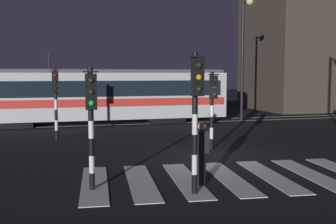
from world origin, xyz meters
TOP-DOWN VIEW (x-y plane):
  - ground_plane at (0.00, 0.00)m, footprint 120.00×120.00m
  - rail_near at (0.00, 10.00)m, footprint 80.00×0.12m
  - rail_far at (0.00, 11.43)m, footprint 80.00×0.12m
  - crosswalk_zebra at (0.00, -3.11)m, footprint 9.88×4.76m
  - traffic_light_median_centre at (0.49, 1.11)m, footprint 0.36×0.42m
  - traffic_light_corner_near_left at (-4.52, -3.35)m, footprint 0.36×0.42m
  - traffic_light_kerb_mid_left at (-2.09, -4.38)m, footprint 0.36×0.42m
  - traffic_light_corner_far_left at (-5.42, 4.95)m, footprint 0.36×0.42m
  - street_lamp_trackside_right at (5.93, 9.75)m, footprint 0.44×1.21m
  - tram at (-3.37, 10.71)m, footprint 16.22×2.58m
  - pedestrian_waiting_at_kerb at (-1.64, -3.55)m, footprint 0.36×0.24m
  - building_backdrop at (17.84, 16.89)m, footprint 14.37×8.00m

SIDE VIEW (x-z plane):
  - ground_plane at x=0.00m, z-range 0.00..0.00m
  - crosswalk_zebra at x=0.00m, z-range 0.00..0.02m
  - rail_near at x=0.00m, z-range 0.00..0.03m
  - rail_far at x=0.00m, z-range 0.00..0.03m
  - pedestrian_waiting_at_kerb at x=-1.64m, z-range 0.02..1.73m
  - tram at x=-3.37m, z-range -0.33..3.82m
  - traffic_light_median_centre at x=0.49m, z-range 0.49..3.56m
  - traffic_light_corner_near_left at x=-4.52m, z-range 0.50..3.65m
  - traffic_light_corner_far_left at x=-5.42m, z-range 0.52..3.76m
  - traffic_light_kerb_mid_left at x=-2.09m, z-range 0.56..4.07m
  - street_lamp_trackside_right at x=5.93m, z-range 0.98..8.50m
  - building_backdrop at x=17.84m, z-range 0.00..9.65m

